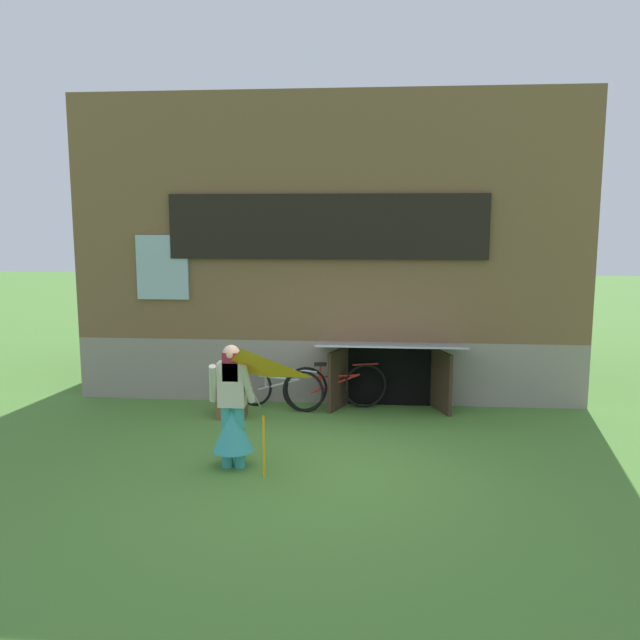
# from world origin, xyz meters

# --- Properties ---
(ground_plane) EXTENTS (60.00, 60.00, 0.00)m
(ground_plane) POSITION_xyz_m (0.00, 0.00, 0.00)
(ground_plane) COLOR #4C7F33
(log_house) EXTENTS (8.77, 5.50, 5.25)m
(log_house) POSITION_xyz_m (0.00, 5.19, 2.62)
(log_house) COLOR gray
(log_house) RESTS_ON ground_plane
(person) EXTENTS (0.61, 0.52, 1.60)m
(person) POSITION_xyz_m (-0.97, -0.06, 0.67)
(person) COLOR teal
(person) RESTS_ON ground_plane
(kite) EXTENTS (1.07, 1.12, 1.52)m
(kite) POSITION_xyz_m (-0.72, -0.63, 1.25)
(kite) COLOR orange
(kite) RESTS_ON ground_plane
(bicycle_red) EXTENTS (1.72, 0.56, 0.81)m
(bicycle_red) POSITION_xyz_m (0.17, 2.63, 0.39)
(bicycle_red) COLOR black
(bicycle_red) RESTS_ON ground_plane
(bicycle_silver) EXTENTS (1.59, 0.55, 0.75)m
(bicycle_silver) POSITION_xyz_m (-0.78, 2.59, 0.37)
(bicycle_silver) COLOR black
(bicycle_silver) RESTS_ON ground_plane
(wooden_crate) EXTENTS (0.45, 0.39, 0.49)m
(wooden_crate) POSITION_xyz_m (-1.46, 2.05, 0.24)
(wooden_crate) COLOR brown
(wooden_crate) RESTS_ON ground_plane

